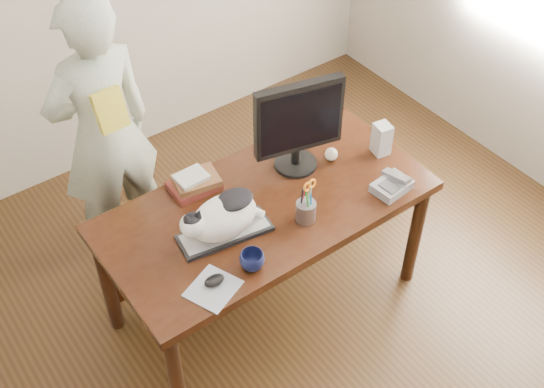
% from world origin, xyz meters
% --- Properties ---
extents(room, '(4.50, 4.50, 4.50)m').
position_xyz_m(room, '(0.00, 0.00, 1.35)').
color(room, black).
rests_on(room, ground).
extents(desk, '(1.60, 0.80, 0.75)m').
position_xyz_m(desk, '(0.00, 0.68, 0.60)').
color(desk, black).
rests_on(desk, ground).
extents(keyboard, '(0.45, 0.23, 0.03)m').
position_xyz_m(keyboard, '(-0.27, 0.54, 0.76)').
color(keyboard, black).
rests_on(keyboard, desk).
extents(cat, '(0.43, 0.25, 0.24)m').
position_xyz_m(cat, '(-0.28, 0.54, 0.87)').
color(cat, white).
rests_on(cat, keyboard).
extents(monitor, '(0.45, 0.26, 0.50)m').
position_xyz_m(monitor, '(0.28, 0.72, 1.03)').
color(monitor, black).
rests_on(monitor, desk).
extents(pen_cup, '(0.11, 0.11, 0.24)m').
position_xyz_m(pen_cup, '(0.09, 0.40, 0.82)').
color(pen_cup, gray).
rests_on(pen_cup, desk).
extents(mousepad, '(0.26, 0.25, 0.00)m').
position_xyz_m(mousepad, '(-0.48, 0.31, 0.75)').
color(mousepad, '#A2A6AD').
rests_on(mousepad, desk).
extents(mouse, '(0.11, 0.09, 0.04)m').
position_xyz_m(mouse, '(-0.46, 0.33, 0.77)').
color(mouse, black).
rests_on(mouse, mousepad).
extents(coffee_mug, '(0.15, 0.15, 0.09)m').
position_xyz_m(coffee_mug, '(-0.28, 0.31, 0.79)').
color(coffee_mug, '#0D1236').
rests_on(coffee_mug, desk).
extents(phone, '(0.20, 0.17, 0.08)m').
position_xyz_m(phone, '(0.55, 0.32, 0.78)').
color(phone, slate).
rests_on(phone, desk).
extents(speaker, '(0.09, 0.10, 0.17)m').
position_xyz_m(speaker, '(0.70, 0.56, 0.84)').
color(speaker, '#ACACAF').
rests_on(speaker, desk).
extents(baseball, '(0.07, 0.07, 0.07)m').
position_xyz_m(baseball, '(0.46, 0.66, 0.78)').
color(baseball, white).
rests_on(baseball, desk).
extents(book_stack, '(0.25, 0.20, 0.09)m').
position_xyz_m(book_stack, '(-0.22, 0.89, 0.79)').
color(book_stack, '#521B16').
rests_on(book_stack, desk).
extents(calculator, '(0.16, 0.20, 0.06)m').
position_xyz_m(calculator, '(0.47, 0.91, 0.78)').
color(calculator, slate).
rests_on(calculator, desk).
extents(person, '(0.60, 0.41, 1.60)m').
position_xyz_m(person, '(-0.41, 1.49, 0.80)').
color(person, silver).
rests_on(person, ground).
extents(held_book, '(0.16, 0.10, 0.21)m').
position_xyz_m(held_book, '(-0.41, 1.32, 1.05)').
color(held_book, gold).
rests_on(held_book, person).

